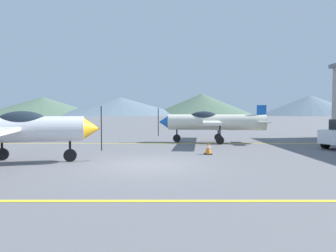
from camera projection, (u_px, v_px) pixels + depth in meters
ground_plane at (146, 165)px, 11.40m from camera, size 400.00×400.00×0.00m
apron_line_near at (132, 201)px, 6.75m from camera, size 80.00×0.16×0.01m
apron_line_far at (155, 144)px, 18.85m from camera, size 80.00×0.16×0.01m
airplane_near at (6, 129)px, 11.44m from camera, size 7.20×8.18×2.46m
airplane_mid at (211, 122)px, 19.50m from camera, size 7.17×8.23×2.46m
traffic_cone_front at (207, 148)px, 14.18m from camera, size 0.36×0.36×0.59m
hill_left at (42, 106)px, 158.30m from camera, size 61.69×61.69×9.83m
hill_centerleft at (120, 106)px, 161.33m from camera, size 71.63×71.63×9.85m
hill_centerright at (201, 105)px, 163.07m from camera, size 57.44×57.44×11.85m
hill_right at (309, 105)px, 150.64m from camera, size 51.15×51.15×10.29m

